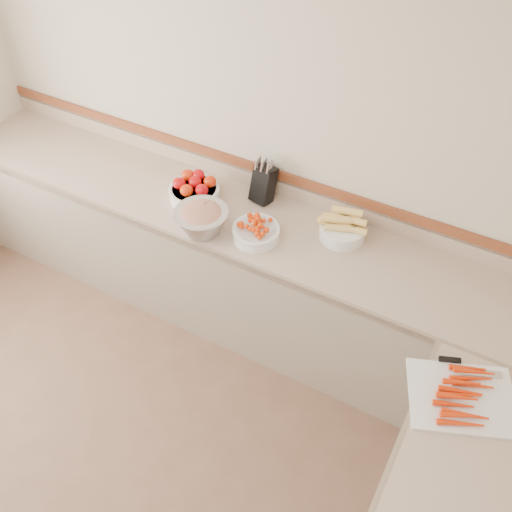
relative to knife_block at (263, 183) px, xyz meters
The scene contains 8 objects.
back_wall 0.31m from the knife_block, 134.98° to the left, with size 4.00×4.00×0.00m, color beige.
counter_back 0.62m from the knife_block, 114.09° to the right, with size 4.00×0.65×1.08m.
knife_block is the anchor object (origin of this frame).
tomato_bowl 0.43m from the knife_block, 152.24° to the right, with size 0.31×0.31×0.15m.
cherry_tomato_bowl 0.36m from the knife_block, 68.76° to the right, with size 0.27×0.27×0.14m.
corn_bowl 0.57m from the knife_block, ahead, with size 0.29×0.27×0.20m.
rhubarb_bowl 0.46m from the knife_block, 111.72° to the right, with size 0.31×0.31×0.17m.
cutting_board 1.65m from the knife_block, 29.32° to the right, with size 0.57×0.51×0.07m.
Camera 1 is at (1.39, -0.54, 3.14)m, focal length 40.00 mm.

